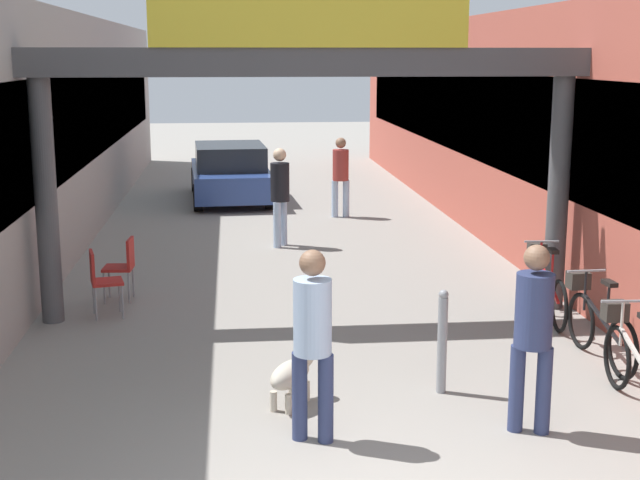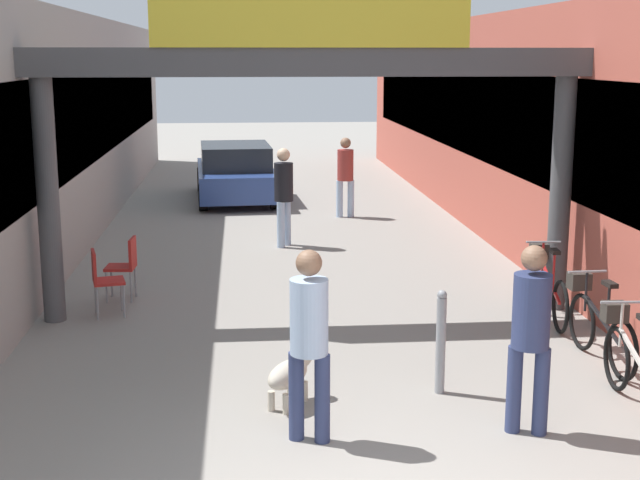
{
  "view_description": "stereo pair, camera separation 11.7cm",
  "coord_description": "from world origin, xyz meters",
  "px_view_note": "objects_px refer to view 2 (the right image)",
  "views": [
    {
      "loc": [
        -1.01,
        -5.36,
        3.41
      ],
      "look_at": [
        0.0,
        4.67,
        1.3
      ],
      "focal_mm": 50.0,
      "sensor_mm": 36.0,
      "label": 1
    },
    {
      "loc": [
        -0.89,
        -5.37,
        3.41
      ],
      "look_at": [
        0.0,
        4.67,
        1.3
      ],
      "focal_mm": 50.0,
      "sensor_mm": 36.0,
      "label": 2
    }
  ],
  "objects_px": {
    "pedestrian_with_dog": "(309,333)",
    "cafe_chair_red_farther": "(126,262)",
    "pedestrian_companion": "(531,327)",
    "bollard_post_metal": "(441,341)",
    "parked_car_blue": "(236,173)",
    "dog_on_leash": "(291,372)",
    "bicycle_red_farthest": "(548,286)",
    "pedestrian_carrying_crate": "(284,190)",
    "pedestrian_elderly_walking": "(345,172)",
    "bicycle_silver_second": "(632,362)",
    "bicycle_black_third": "(597,323)",
    "cafe_chair_red_nearer": "(102,276)"
  },
  "relations": [
    {
      "from": "pedestrian_companion",
      "to": "bollard_post_metal",
      "type": "height_order",
      "value": "pedestrian_companion"
    },
    {
      "from": "bicycle_silver_second",
      "to": "cafe_chair_red_farther",
      "type": "relative_size",
      "value": 1.9
    },
    {
      "from": "bollard_post_metal",
      "to": "pedestrian_carrying_crate",
      "type": "bearing_deg",
      "value": 99.73
    },
    {
      "from": "cafe_chair_red_nearer",
      "to": "pedestrian_companion",
      "type": "bearing_deg",
      "value": -43.07
    },
    {
      "from": "pedestrian_with_dog",
      "to": "parked_car_blue",
      "type": "height_order",
      "value": "pedestrian_with_dog"
    },
    {
      "from": "dog_on_leash",
      "to": "bollard_post_metal",
      "type": "bearing_deg",
      "value": 6.0
    },
    {
      "from": "bicycle_red_farthest",
      "to": "pedestrian_companion",
      "type": "bearing_deg",
      "value": -111.88
    },
    {
      "from": "pedestrian_elderly_walking",
      "to": "pedestrian_companion",
      "type": "bearing_deg",
      "value": -88.07
    },
    {
      "from": "pedestrian_companion",
      "to": "bollard_post_metal",
      "type": "relative_size",
      "value": 1.62
    },
    {
      "from": "cafe_chair_red_farther",
      "to": "pedestrian_companion",
      "type": "bearing_deg",
      "value": -49.44
    },
    {
      "from": "pedestrian_carrying_crate",
      "to": "pedestrian_companion",
      "type": "bearing_deg",
      "value": -77.64
    },
    {
      "from": "bollard_post_metal",
      "to": "bicycle_red_farthest",
      "type": "bearing_deg",
      "value": 51.16
    },
    {
      "from": "pedestrian_companion",
      "to": "cafe_chair_red_farther",
      "type": "relative_size",
      "value": 1.98
    },
    {
      "from": "pedestrian_elderly_walking",
      "to": "dog_on_leash",
      "type": "bearing_deg",
      "value": -99.62
    },
    {
      "from": "pedestrian_companion",
      "to": "dog_on_leash",
      "type": "xyz_separation_m",
      "value": [
        -2.11,
        0.88,
        -0.69
      ]
    },
    {
      "from": "cafe_chair_red_nearer",
      "to": "pedestrian_with_dog",
      "type": "bearing_deg",
      "value": -59.54
    },
    {
      "from": "cafe_chair_red_farther",
      "to": "bicycle_black_third",
      "type": "bearing_deg",
      "value": -28.61
    },
    {
      "from": "pedestrian_elderly_walking",
      "to": "pedestrian_carrying_crate",
      "type": "bearing_deg",
      "value": -116.98
    },
    {
      "from": "pedestrian_elderly_walking",
      "to": "cafe_chair_red_farther",
      "type": "bearing_deg",
      "value": -121.65
    },
    {
      "from": "dog_on_leash",
      "to": "bollard_post_metal",
      "type": "xyz_separation_m",
      "value": [
        1.54,
        0.16,
        0.23
      ]
    },
    {
      "from": "pedestrian_elderly_walking",
      "to": "cafe_chair_red_farther",
      "type": "xyz_separation_m",
      "value": [
        -3.83,
        -6.21,
        -0.43
      ]
    },
    {
      "from": "pedestrian_carrying_crate",
      "to": "pedestrian_elderly_walking",
      "type": "distance_m",
      "value": 3.18
    },
    {
      "from": "pedestrian_elderly_walking",
      "to": "parked_car_blue",
      "type": "distance_m",
      "value": 3.44
    },
    {
      "from": "pedestrian_companion",
      "to": "bollard_post_metal",
      "type": "distance_m",
      "value": 1.28
    },
    {
      "from": "dog_on_leash",
      "to": "bicycle_red_farthest",
      "type": "distance_m",
      "value": 4.39
    },
    {
      "from": "bicycle_silver_second",
      "to": "parked_car_blue",
      "type": "relative_size",
      "value": 0.41
    },
    {
      "from": "pedestrian_carrying_crate",
      "to": "bollard_post_metal",
      "type": "bearing_deg",
      "value": -80.27
    },
    {
      "from": "pedestrian_carrying_crate",
      "to": "bollard_post_metal",
      "type": "xyz_separation_m",
      "value": [
        1.24,
        -7.25,
        -0.47
      ]
    },
    {
      "from": "bicycle_black_third",
      "to": "bollard_post_metal",
      "type": "xyz_separation_m",
      "value": [
        -1.98,
        -0.81,
        0.12
      ]
    },
    {
      "from": "dog_on_leash",
      "to": "bicycle_red_farthest",
      "type": "bearing_deg",
      "value": 36.68
    },
    {
      "from": "bicycle_silver_second",
      "to": "bollard_post_metal",
      "type": "xyz_separation_m",
      "value": [
        -1.81,
        0.47,
        0.12
      ]
    },
    {
      "from": "pedestrian_companion",
      "to": "cafe_chair_red_farther",
      "type": "height_order",
      "value": "pedestrian_companion"
    },
    {
      "from": "pedestrian_elderly_walking",
      "to": "pedestrian_with_dog",
      "type": "bearing_deg",
      "value": -98.29
    },
    {
      "from": "bicycle_red_farthest",
      "to": "cafe_chair_red_nearer",
      "type": "xyz_separation_m",
      "value": [
        -5.82,
        0.62,
        0.1
      ]
    },
    {
      "from": "pedestrian_elderly_walking",
      "to": "cafe_chair_red_nearer",
      "type": "bearing_deg",
      "value": -119.98
    },
    {
      "from": "pedestrian_companion",
      "to": "pedestrian_elderly_walking",
      "type": "xyz_separation_m",
      "value": [
        -0.38,
        11.12,
        -0.05
      ]
    },
    {
      "from": "dog_on_leash",
      "to": "bicycle_red_farthest",
      "type": "height_order",
      "value": "bicycle_red_farthest"
    },
    {
      "from": "bollard_post_metal",
      "to": "cafe_chair_red_nearer",
      "type": "height_order",
      "value": "bollard_post_metal"
    },
    {
      "from": "dog_on_leash",
      "to": "bicycle_black_third",
      "type": "distance_m",
      "value": 3.65
    },
    {
      "from": "dog_on_leash",
      "to": "parked_car_blue",
      "type": "height_order",
      "value": "parked_car_blue"
    },
    {
      "from": "dog_on_leash",
      "to": "cafe_chair_red_nearer",
      "type": "bearing_deg",
      "value": 125.35
    },
    {
      "from": "bicycle_red_farthest",
      "to": "pedestrian_with_dog",
      "type": "bearing_deg",
      "value": -134.26
    },
    {
      "from": "pedestrian_with_dog",
      "to": "cafe_chair_red_farther",
      "type": "relative_size",
      "value": 1.98
    },
    {
      "from": "pedestrian_carrying_crate",
      "to": "parked_car_blue",
      "type": "xyz_separation_m",
      "value": [
        -0.89,
        5.34,
        -0.38
      ]
    },
    {
      "from": "bollard_post_metal",
      "to": "cafe_chair_red_nearer",
      "type": "bearing_deg",
      "value": 141.25
    },
    {
      "from": "bicycle_silver_second",
      "to": "cafe_chair_red_farther",
      "type": "distance_m",
      "value": 6.96
    },
    {
      "from": "pedestrian_with_dog",
      "to": "bicycle_silver_second",
      "type": "relative_size",
      "value": 1.04
    },
    {
      "from": "pedestrian_elderly_walking",
      "to": "parked_car_blue",
      "type": "height_order",
      "value": "pedestrian_elderly_walking"
    },
    {
      "from": "dog_on_leash",
      "to": "cafe_chair_red_nearer",
      "type": "xyz_separation_m",
      "value": [
        -2.3,
        3.24,
        0.21
      ]
    },
    {
      "from": "pedestrian_companion",
      "to": "dog_on_leash",
      "type": "distance_m",
      "value": 2.39
    }
  ]
}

